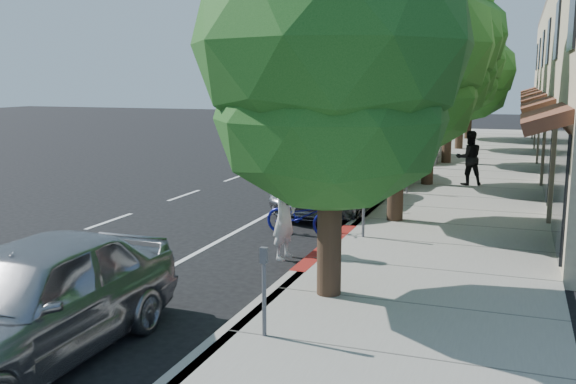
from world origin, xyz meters
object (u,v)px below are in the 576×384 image
at_px(street_tree_3, 451,38).
at_px(cyclist, 284,216).
at_px(street_tree_4, 463,62).
at_px(bicycle, 302,216).
at_px(street_tree_1, 400,50).
at_px(dark_sedan, 386,164).
at_px(street_tree_5, 471,72).
at_px(white_pickup, 417,145).
at_px(pedestrian, 469,158).
at_px(street_tree_0, 331,51).
at_px(street_tree_2, 432,44).
at_px(silver_suv, 335,185).
at_px(near_car_a, 30,301).
at_px(dark_suv_far, 417,129).

xyz_separation_m(street_tree_3, cyclist, (-1.60, -15.75, -4.42)).
bearing_deg(street_tree_4, bicycle, -95.47).
height_order(street_tree_1, street_tree_3, street_tree_3).
relative_size(street_tree_4, dark_sedan, 1.68).
distance_m(street_tree_5, white_pickup, 11.56).
relative_size(street_tree_5, bicycle, 3.85).
bearing_deg(white_pickup, street_tree_1, -86.33).
bearing_deg(pedestrian, dark_sedan, -22.85).
bearing_deg(street_tree_0, bicycle, 113.99).
bearing_deg(street_tree_3, dark_sedan, -104.74).
height_order(street_tree_2, pedestrian, street_tree_2).
bearing_deg(street_tree_5, dark_sedan, -94.81).
xyz_separation_m(street_tree_2, cyclist, (-1.60, -9.75, -3.91)).
bearing_deg(silver_suv, street_tree_3, 83.19).
height_order(bicycle, white_pickup, white_pickup).
xyz_separation_m(street_tree_1, silver_suv, (-1.98, 1.50, -3.63)).
xyz_separation_m(street_tree_1, dark_sedan, (-1.49, 6.35, -3.63)).
xyz_separation_m(street_tree_5, dark_sedan, (-1.49, -17.65, -3.35)).
distance_m(street_tree_4, silver_suv, 17.04).
height_order(white_pickup, near_car_a, near_car_a).
bearing_deg(dark_suv_far, street_tree_1, -75.34).
relative_size(dark_suv_far, pedestrian, 2.48).
bearing_deg(dark_suv_far, dark_sedan, -77.76).
distance_m(silver_suv, white_pickup, 11.53).
height_order(dark_sedan, white_pickup, white_pickup).
bearing_deg(dark_sedan, pedestrian, -6.54).
xyz_separation_m(street_tree_2, street_tree_3, (0.00, 6.00, 0.51)).
xyz_separation_m(street_tree_3, dark_sedan, (-1.49, -5.65, -4.60)).
bearing_deg(street_tree_3, near_car_a, -97.97).
bearing_deg(bicycle, cyclist, -166.56).
bearing_deg(street_tree_3, silver_suv, -100.66).
distance_m(street_tree_0, dark_sedan, 12.89).
height_order(street_tree_0, cyclist, street_tree_0).
distance_m(street_tree_4, pedestrian, 12.27).
distance_m(street_tree_0, street_tree_5, 30.00).
relative_size(street_tree_4, white_pickup, 1.39).
relative_size(street_tree_2, dark_suv_far, 1.72).
relative_size(street_tree_0, street_tree_2, 0.87).
bearing_deg(street_tree_0, near_car_a, -130.68).
bearing_deg(silver_suv, dark_suv_far, 96.17).
distance_m(street_tree_3, bicycle, 14.70).
relative_size(street_tree_1, pedestrian, 3.91).
bearing_deg(dark_suv_far, silver_suv, -80.19).
distance_m(street_tree_0, dark_suv_far, 28.79).
xyz_separation_m(street_tree_3, white_pickup, (-1.40, 1.01, -4.56)).
xyz_separation_m(street_tree_2, dark_suv_far, (-2.82, 16.46, -4.03)).
bearing_deg(street_tree_5, white_pickup, -97.26).
bearing_deg(street_tree_2, cyclist, -99.32).
xyz_separation_m(street_tree_0, street_tree_4, (0.00, 24.00, 0.42)).
height_order(street_tree_2, dark_sedan, street_tree_2).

